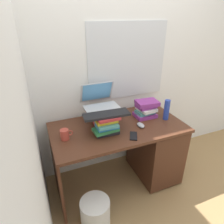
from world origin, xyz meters
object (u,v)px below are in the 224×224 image
object	(u,v)px
book_stack_keyboard_riser	(107,125)
desk	(146,147)
computer_mouse	(141,125)
mug	(65,134)
cell_phone	(133,136)
book_stack_tall	(102,115)
wastebasket	(95,214)
keyboard	(106,115)
laptop	(100,101)
book_stack_side	(146,109)
water_bottle	(167,110)

from	to	relation	value
book_stack_keyboard_riser	desk	bearing A→B (deg)	6.43
computer_mouse	book_stack_keyboard_riser	bearing A→B (deg)	178.21
mug	cell_phone	distance (m)	0.62
book_stack_tall	wastebasket	bearing A→B (deg)	-116.59
keyboard	book_stack_tall	bearing A→B (deg)	84.88
desk	cell_phone	size ratio (longest dim) A/B	9.76
book_stack_keyboard_riser	laptop	bearing A→B (deg)	82.00
desk	book_stack_tall	size ratio (longest dim) A/B	5.27
book_stack_keyboard_riser	laptop	size ratio (longest dim) A/B	0.71
book_stack_tall	book_stack_side	world-z (taller)	book_stack_side
water_bottle	wastebasket	size ratio (longest dim) A/B	0.73
book_stack_tall	book_stack_side	xyz separation A→B (m)	(0.48, -0.05, 0.01)
water_bottle	desk	bearing A→B (deg)	172.86
desk	mug	world-z (taller)	mug
book_stack_side	laptop	xyz separation A→B (m)	(-0.48, 0.12, 0.12)
laptop	computer_mouse	xyz separation A→B (m)	(0.32, -0.30, -0.19)
keyboard	desk	bearing A→B (deg)	10.60
desk	keyboard	size ratio (longest dim) A/B	3.16
laptop	water_bottle	xyz separation A→B (m)	(0.64, -0.26, -0.10)
cell_phone	mug	bearing A→B (deg)	-170.49
desk	wastebasket	bearing A→B (deg)	-151.39
book_stack_side	book_stack_keyboard_riser	bearing A→B (deg)	-162.43
book_stack_tall	water_bottle	world-z (taller)	water_bottle
mug	water_bottle	bearing A→B (deg)	-1.38
book_stack_tall	keyboard	bearing A→B (deg)	-99.20
book_stack_side	keyboard	distance (m)	0.55
water_bottle	wastebasket	distance (m)	1.22
computer_mouse	book_stack_side	bearing A→B (deg)	47.71
keyboard	wastebasket	bearing A→B (deg)	-121.54
book_stack_tall	water_bottle	bearing A→B (deg)	-16.18
book_stack_side	laptop	world-z (taller)	laptop
book_stack_side	keyboard	bearing A→B (deg)	-162.34
desk	computer_mouse	bearing A→B (deg)	-153.04
desk	book_stack_keyboard_riser	size ratio (longest dim) A/B	5.41
laptop	water_bottle	size ratio (longest dim) A/B	1.59
laptop	computer_mouse	distance (m)	0.48
book_stack_side	keyboard	xyz separation A→B (m)	(-0.52, -0.16, 0.11)
desk	computer_mouse	xyz separation A→B (m)	(-0.13, -0.07, 0.35)
book_stack_tall	book_stack_side	bearing A→B (deg)	-6.52
desk	laptop	bearing A→B (deg)	152.40
laptop	wastebasket	xyz separation A→B (m)	(-0.29, -0.63, -0.79)
book_stack_side	laptop	size ratio (longest dim) A/B	0.72
book_stack_keyboard_riser	cell_phone	bearing A→B (deg)	-33.59
desk	book_stack_tall	xyz separation A→B (m)	(-0.45, 0.16, 0.41)
wastebasket	keyboard	bearing A→B (deg)	54.39
book_stack_tall	laptop	distance (m)	0.15
desk	wastebasket	distance (m)	0.87
book_stack_tall	wastebasket	size ratio (longest dim) A/B	0.85
desk	keyboard	xyz separation A→B (m)	(-0.49, -0.06, 0.53)
book_stack_side	mug	distance (m)	0.90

